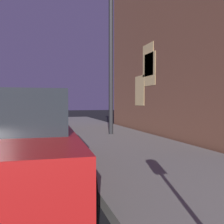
{
  "coord_description": "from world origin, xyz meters",
  "views": [
    {
      "loc": [
        3.26,
        -1.56,
        1.27
      ],
      "look_at": [
        4.12,
        1.21,
        1.16
      ],
      "focal_mm": 39.9,
      "sensor_mm": 36.0,
      "label": 1
    }
  ],
  "objects_px": {
    "car_red": "(7,139)",
    "car_white": "(29,111)",
    "street_lamp": "(111,36)",
    "car_black": "(25,116)"
  },
  "relations": [
    {
      "from": "car_red",
      "to": "street_lamp",
      "type": "bearing_deg",
      "value": 56.36
    },
    {
      "from": "car_black",
      "to": "car_white",
      "type": "bearing_deg",
      "value": 90.01
    },
    {
      "from": "street_lamp",
      "to": "car_red",
      "type": "bearing_deg",
      "value": -123.64
    },
    {
      "from": "car_red",
      "to": "car_black",
      "type": "bearing_deg",
      "value": 90.01
    },
    {
      "from": "car_red",
      "to": "car_white",
      "type": "height_order",
      "value": "same"
    },
    {
      "from": "car_black",
      "to": "car_white",
      "type": "height_order",
      "value": "same"
    },
    {
      "from": "car_red",
      "to": "car_black",
      "type": "height_order",
      "value": "same"
    },
    {
      "from": "street_lamp",
      "to": "car_black",
      "type": "bearing_deg",
      "value": 143.29
    },
    {
      "from": "car_black",
      "to": "street_lamp",
      "type": "relative_size",
      "value": 0.8
    },
    {
      "from": "car_red",
      "to": "street_lamp",
      "type": "relative_size",
      "value": 0.87
    }
  ]
}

